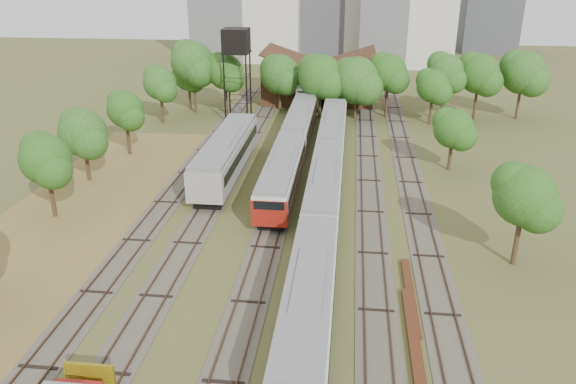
# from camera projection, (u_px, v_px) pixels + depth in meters

# --- Properties ---
(ground) EXTENTS (240.00, 240.00, 0.00)m
(ground) POSITION_uv_depth(u_px,v_px,m) (273.00, 336.00, 32.23)
(ground) COLOR #475123
(ground) RESTS_ON ground
(dry_grass_patch) EXTENTS (14.00, 60.00, 0.04)m
(dry_grass_patch) POSITION_uv_depth(u_px,v_px,m) (46.00, 252.00, 41.42)
(dry_grass_patch) COLOR brown
(dry_grass_patch) RESTS_ON ground
(tracks) EXTENTS (24.60, 80.00, 0.19)m
(tracks) POSITION_uv_depth(u_px,v_px,m) (301.00, 178.00, 55.18)
(tracks) COLOR #4C473D
(tracks) RESTS_ON ground
(railcar_red_set) EXTENTS (2.86, 34.58, 3.53)m
(railcar_red_set) POSITION_uv_depth(u_px,v_px,m) (292.00, 145.00, 58.89)
(railcar_red_set) COLOR black
(railcar_red_set) RESTS_ON ground
(railcar_green_set) EXTENTS (2.84, 52.08, 3.51)m
(railcar_green_set) POSITION_uv_depth(u_px,v_px,m) (325.00, 188.00, 47.97)
(railcar_green_set) COLOR black
(railcar_green_set) RESTS_ON ground
(railcar_rear) EXTENTS (3.18, 16.08, 3.94)m
(railcar_rear) POSITION_uv_depth(u_px,v_px,m) (312.00, 87.00, 83.76)
(railcar_rear) COLOR black
(railcar_rear) RESTS_ON ground
(old_grey_coach) EXTENTS (3.26, 18.00, 4.04)m
(old_grey_coach) POSITION_uv_depth(u_px,v_px,m) (226.00, 155.00, 54.95)
(old_grey_coach) COLOR black
(old_grey_coach) RESTS_ON ground
(water_tower) EXTENTS (3.40, 3.40, 11.73)m
(water_tower) POSITION_uv_depth(u_px,v_px,m) (236.00, 43.00, 71.80)
(water_tower) COLOR black
(water_tower) RESTS_ON ground
(rail_pile_near) EXTENTS (0.64, 9.62, 0.32)m
(rail_pile_near) POSITION_uv_depth(u_px,v_px,m) (413.00, 337.00, 31.93)
(rail_pile_near) COLOR #532B17
(rail_pile_near) RESTS_ON ground
(rail_pile_far) EXTENTS (0.55, 8.83, 0.29)m
(rail_pile_far) POSITION_uv_depth(u_px,v_px,m) (410.00, 295.00, 35.92)
(rail_pile_far) COLOR #532B17
(rail_pile_far) RESTS_ON ground
(maintenance_shed) EXTENTS (16.45, 11.55, 7.58)m
(maintenance_shed) POSITION_uv_depth(u_px,v_px,m) (319.00, 81.00, 84.30)
(maintenance_shed) COLOR #371A14
(maintenance_shed) RESTS_ON ground
(tree_band_left) EXTENTS (6.75, 63.05, 7.34)m
(tree_band_left) POSITION_uv_depth(u_px,v_px,m) (82.00, 141.00, 50.02)
(tree_band_left) COLOR #382616
(tree_band_left) RESTS_ON ground
(tree_band_far) EXTENTS (49.41, 9.40, 9.76)m
(tree_band_far) POSITION_uv_depth(u_px,v_px,m) (350.00, 73.00, 74.36)
(tree_band_far) COLOR #382616
(tree_band_far) RESTS_ON ground
(tree_band_right) EXTENTS (5.78, 40.23, 7.33)m
(tree_band_right) POSITION_uv_depth(u_px,v_px,m) (461.00, 126.00, 54.84)
(tree_band_right) COLOR #382616
(tree_band_right) RESTS_ON ground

